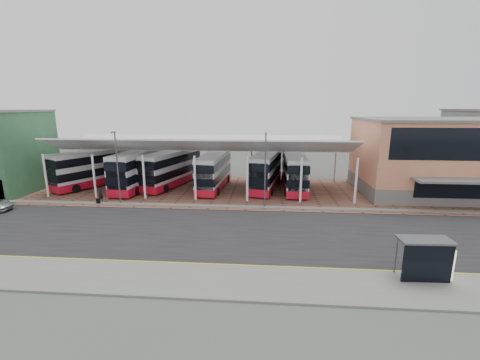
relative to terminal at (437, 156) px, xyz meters
The scene contains 21 objects.
ground 27.29m from the terminal, 148.81° to the right, with size 140.00×140.00×0.00m, color #454843.
road 27.81m from the terminal, 147.03° to the right, with size 120.00×14.00×0.02m, color black.
forecourt 21.52m from the terminal, behind, with size 72.00×16.00×0.06m, color brown.
sidewalk 32.79m from the terminal, 135.10° to the right, with size 120.00×4.00×0.14m, color #61615F.
north_kerb 24.69m from the terminal, 161.44° to the right, with size 120.00×0.80×0.14m, color #61615F.
yellow_line_near 31.44m from the terminal, 137.71° to the right, with size 120.00×0.12×0.01m, color gold.
yellow_line_far 31.24m from the terminal, 138.12° to the right, with size 120.00×0.12×0.01m, color gold.
canopy 29.02m from the terminal, behind, with size 37.00×11.63×7.07m.
terminal is the anchor object (origin of this frame).
shop_green 53.08m from the terminal, behind, with size 6.40×10.20×10.22m.
lamp_west 37.78m from the terminal, 168.32° to the right, with size 0.16×0.90×8.07m.
lamp_east 22.35m from the terminal, 159.99° to the right, with size 0.16×0.90×8.07m.
bus_0 44.06m from the terminal, behind, with size 8.05×11.55×4.83m.
bus_1 37.66m from the terminal, behind, with size 3.63×12.16×4.94m.
bus_2 33.75m from the terminal, behind, with size 5.72×11.76×4.73m.
bus_3 27.82m from the terminal, behind, with size 3.29×11.12×4.53m.
bus_4 21.01m from the terminal, behind, with size 4.54×11.72×4.71m.
bus_5 17.42m from the terminal, behind, with size 2.83×11.17×4.60m.
pedestrian 40.27m from the terminal, 169.69° to the right, with size 0.60×0.39×1.65m, color black.
suitcase 40.42m from the terminal, 168.63° to the right, with size 0.35×0.25×0.61m, color black.
bus_shelter 24.52m from the terminal, 116.53° to the right, with size 3.26×1.58×2.56m.
Camera 1 is at (1.95, -26.74, 10.62)m, focal length 24.00 mm.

